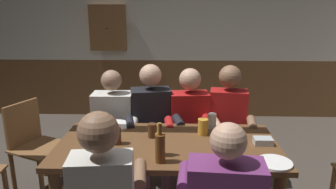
{
  "coord_description": "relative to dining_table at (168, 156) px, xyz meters",
  "views": [
    {
      "loc": [
        0.07,
        -2.44,
        1.78
      ],
      "look_at": [
        0.0,
        -0.14,
        1.14
      ],
      "focal_mm": 34.04,
      "sensor_mm": 36.0,
      "label": 1
    }
  ],
  "objects": [
    {
      "name": "back_wall_upper",
      "position": [
        0.0,
        2.9,
        1.02
      ],
      "size": [
        6.04,
        0.12,
        1.46
      ],
      "primitive_type": "cube",
      "color": "beige"
    },
    {
      "name": "back_wall_wainscot",
      "position": [
        0.0,
        2.9,
        -0.18
      ],
      "size": [
        6.04,
        0.12,
        0.94
      ],
      "primitive_type": "cube",
      "color": "brown",
      "rests_on": "ground_plane"
    },
    {
      "name": "dining_table",
      "position": [
        0.0,
        0.0,
        0.0
      ],
      "size": [
        1.69,
        0.85,
        0.77
      ],
      "color": "brown",
      "rests_on": "ground_plane"
    },
    {
      "name": "person_0",
      "position": [
        -0.57,
        0.65,
        0.01
      ],
      "size": [
        0.54,
        0.53,
        1.19
      ],
      "rotation": [
        0.0,
        0.0,
        3.17
      ],
      "color": "silver",
      "rests_on": "ground_plane"
    },
    {
      "name": "person_1",
      "position": [
        -0.18,
        0.66,
        0.04
      ],
      "size": [
        0.57,
        0.6,
        1.25
      ],
      "rotation": [
        0.0,
        0.0,
        3.33
      ],
      "color": "black",
      "rests_on": "ground_plane"
    },
    {
      "name": "person_2",
      "position": [
        0.2,
        0.65,
        0.02
      ],
      "size": [
        0.53,
        0.54,
        1.21
      ],
      "rotation": [
        0.0,
        0.0,
        3.24
      ],
      "color": "#AD1919",
      "rests_on": "ground_plane"
    },
    {
      "name": "person_3",
      "position": [
        0.56,
        0.65,
        0.03
      ],
      "size": [
        0.53,
        0.54,
        1.24
      ],
      "rotation": [
        0.0,
        0.0,
        3.0
      ],
      "color": "#AD1919",
      "rests_on": "ground_plane"
    },
    {
      "name": "chair_empty_far_end",
      "position": [
        -1.34,
        0.59,
        -0.18
      ],
      "size": [
        0.58,
        0.58,
        0.88
      ],
      "rotation": [
        0.0,
        0.0,
        -1.99
      ],
      "color": "brown",
      "rests_on": "ground_plane"
    },
    {
      "name": "table_candle",
      "position": [
        0.43,
        -0.14,
        0.15
      ],
      "size": [
        0.04,
        0.04,
        0.08
      ],
      "primitive_type": "cylinder",
      "color": "#F9E08C",
      "rests_on": "dining_table"
    },
    {
      "name": "condiment_caddy",
      "position": [
        0.73,
        0.0,
        0.14
      ],
      "size": [
        0.14,
        0.1,
        0.05
      ],
      "primitive_type": "cube",
      "color": "#B2B7BC",
      "rests_on": "dining_table"
    },
    {
      "name": "plate_0",
      "position": [
        -0.48,
        0.34,
        0.12
      ],
      "size": [
        0.27,
        0.27,
        0.01
      ],
      "primitive_type": "cylinder",
      "color": "white",
      "rests_on": "dining_table"
    },
    {
      "name": "plate_1",
      "position": [
        0.72,
        -0.31,
        0.12
      ],
      "size": [
        0.24,
        0.24,
        0.01
      ],
      "primitive_type": "cylinder",
      "color": "white",
      "rests_on": "dining_table"
    },
    {
      "name": "bottle_0",
      "position": [
        -0.05,
        -0.21,
        0.21
      ],
      "size": [
        0.06,
        0.06,
        0.24
      ],
      "color": "gold",
      "rests_on": "dining_table"
    },
    {
      "name": "bottle_1",
      "position": [
        -0.04,
        -0.31,
        0.22
      ],
      "size": [
        0.07,
        0.07,
        0.28
      ],
      "color": "#593314",
      "rests_on": "dining_table"
    },
    {
      "name": "pint_glass_0",
      "position": [
        -0.57,
        0.09,
        0.19
      ],
      "size": [
        0.07,
        0.07,
        0.15
      ],
      "primitive_type": "cylinder",
      "color": "#E5C64C",
      "rests_on": "dining_table"
    },
    {
      "name": "pint_glass_1",
      "position": [
        0.37,
        0.33,
        0.18
      ],
      "size": [
        0.07,
        0.07,
        0.13
      ],
      "primitive_type": "cylinder",
      "color": "white",
      "rests_on": "dining_table"
    },
    {
      "name": "pint_glass_2",
      "position": [
        -0.13,
        0.11,
        0.17
      ],
      "size": [
        0.07,
        0.07,
        0.11
      ],
      "primitive_type": "cylinder",
      "color": "#4C2D19",
      "rests_on": "dining_table"
    },
    {
      "name": "pint_glass_3",
      "position": [
        -0.39,
        -0.02,
        0.18
      ],
      "size": [
        0.07,
        0.07,
        0.13
      ],
      "primitive_type": "cylinder",
      "color": "#4C2D19",
      "rests_on": "dining_table"
    },
    {
      "name": "pint_glass_4",
      "position": [
        0.28,
        0.18,
        0.18
      ],
      "size": [
        0.08,
        0.08,
        0.13
      ],
      "primitive_type": "cylinder",
      "color": "gold",
      "rests_on": "dining_table"
    },
    {
      "name": "wall_dart_cabinet",
      "position": [
        -1.03,
        2.77,
        0.8
      ],
      "size": [
        0.56,
        0.15,
        0.7
      ],
      "color": "brown"
    }
  ]
}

